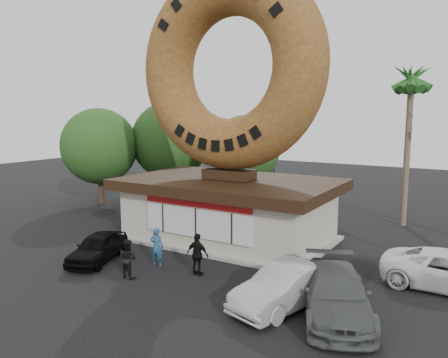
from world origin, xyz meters
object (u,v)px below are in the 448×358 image
Objects in this scene: person_left at (157,247)px; giant_donut at (229,68)px; street_lamp at (277,144)px; donut_shop at (229,207)px; person_right at (198,255)px; car_grey at (336,293)px; car_silver at (286,286)px; car_black at (98,247)px; person_center at (128,258)px.

giant_donut is at bearing -109.83° from person_left.
person_left is (1.25, -15.25, -3.62)m from street_lamp.
person_right is at bearing -72.74° from donut_shop.
street_lamp reaches higher than car_grey.
person_right is (2.24, -0.04, 0.03)m from person_left.
car_silver is 1.70m from car_grey.
person_center is at bearing -35.38° from car_black.
person_right is at bearing 165.82° from person_left.
car_black is 9.29m from car_silver.
person_center is at bearing -95.49° from giant_donut.
person_center is (1.18, -17.01, -3.67)m from street_lamp.
car_silver reaches higher than car_black.
car_grey is (7.67, -5.84, -1.01)m from donut_shop.
person_center is 0.36× the size of car_silver.
car_grey is (6.03, -0.56, -0.14)m from person_right.
giant_donut reaches higher than car_black.
car_black is at bearing 6.70° from person_left.
car_grey is (8.35, 1.16, -0.05)m from person_center.
street_lamp is (-1.86, 10.02, 2.72)m from donut_shop.
person_center is 0.31× the size of car_grey.
person_right is 0.40× the size of car_silver.
car_grey is at bearing -172.97° from person_center.
giant_donut is 10.81m from person_center.
street_lamp is 16.09m from person_right.
giant_donut is 11.93m from car_silver.
donut_shop reaches higher than person_center.
person_center is 2.74m from car_black.
person_right reaches higher than car_black.
car_black is (-3.29, -6.21, -1.11)m from donut_shop.
car_black is (-4.93, -0.94, -0.25)m from person_right.
street_lamp is 4.63× the size of person_left.
donut_shop is at bearing -96.38° from person_center.
person_center is at bearing 74.51° from person_left.
giant_donut is 6.03× the size of person_left.
donut_shop is 8.65m from car_silver.
person_center is at bearing 36.61° from person_right.
person_center is 0.91× the size of person_right.
giant_donut reaches higher than person_left.
person_center reaches higher than car_silver.
donut_shop reaches higher than person_right.
donut_shop is at bearing 119.35° from car_grey.
street_lamp is 17.44m from person_center.
street_lamp is 15.73m from person_left.
street_lamp is at bearing -77.17° from person_right.
car_silver is at bearing 168.73° from person_right.
car_grey reaches higher than car_silver.
person_left is (-0.61, -5.25, -8.15)m from giant_donut.
person_right is (2.31, 1.72, 0.08)m from person_center.
car_silver is (6.61, -0.90, -0.12)m from person_left.
person_right is at bearing -7.95° from car_black.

